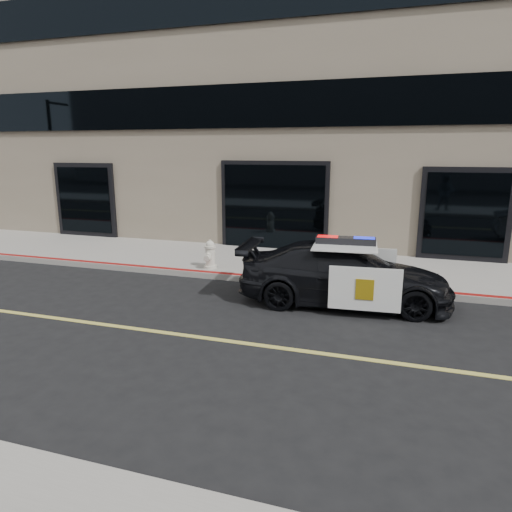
% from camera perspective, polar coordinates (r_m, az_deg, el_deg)
% --- Properties ---
extents(ground, '(120.00, 120.00, 0.00)m').
position_cam_1_polar(ground, '(8.01, -4.33, -10.47)').
color(ground, black).
rests_on(ground, ground).
extents(sidewalk_n, '(60.00, 3.50, 0.15)m').
position_cam_1_polar(sidewalk_n, '(12.75, 4.48, -1.09)').
color(sidewalk_n, gray).
rests_on(sidewalk_n, ground).
extents(building_n, '(60.00, 7.00, 12.00)m').
position_cam_1_polar(building_n, '(17.74, 9.06, 22.07)').
color(building_n, '#756856').
rests_on(building_n, ground).
extents(police_car, '(2.47, 4.68, 1.44)m').
position_cam_1_polar(police_car, '(9.81, 10.97, -2.22)').
color(police_car, black).
rests_on(police_car, ground).
extents(fire_hydrant, '(0.34, 0.48, 0.76)m').
position_cam_1_polar(fire_hydrant, '(12.03, -5.76, 0.12)').
color(fire_hydrant, silver).
rests_on(fire_hydrant, sidewalk_n).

